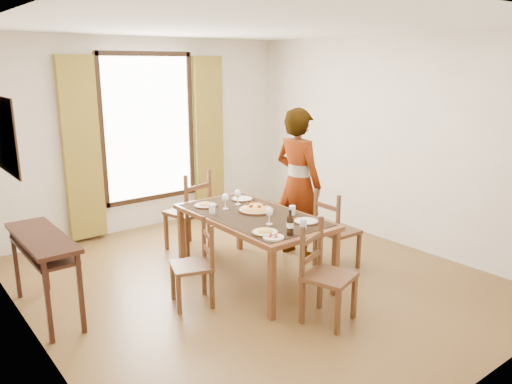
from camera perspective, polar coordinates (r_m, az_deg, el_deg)
ground at (r=5.65m, az=-0.21°, el=-10.00°), size 5.00×5.00×0.00m
room_shell at (r=5.30m, az=-1.12°, el=5.82°), size 4.60×5.10×2.74m
console_table at (r=5.07m, az=-23.21°, el=-5.80°), size 0.38×1.20×0.80m
dining_table at (r=5.43m, az=-0.35°, el=-3.18°), size 0.97×1.79×0.76m
chair_west at (r=5.01m, az=-7.03°, el=-8.44°), size 0.48×0.48×0.86m
chair_north at (r=6.43m, az=-7.62°, el=-2.43°), size 0.55×0.55×1.04m
chair_south at (r=4.70m, az=7.98°, el=-9.55°), size 0.53×0.53×0.94m
chair_east at (r=5.88m, az=9.06°, el=-4.55°), size 0.43×0.43×0.95m
man at (r=6.10m, az=4.83°, el=0.99°), size 0.76×0.58×1.84m
plate_sw at (r=4.80m, az=1.04°, el=-4.45°), size 0.27×0.27×0.05m
plate_se at (r=5.15m, az=5.76°, el=-3.18°), size 0.27×0.27×0.05m
plate_nw at (r=5.73m, az=-5.78°, el=-1.38°), size 0.27×0.27×0.05m
plate_ne at (r=5.97m, az=-1.60°, el=-0.65°), size 0.27×0.27×0.05m
pasta_platter at (r=5.51m, az=-0.03°, el=-1.70°), size 0.40×0.40×0.10m
caprese_plate at (r=4.68m, az=2.00°, el=-5.04°), size 0.20×0.20×0.04m
wine_glass_a at (r=5.04m, az=1.54°, el=-2.74°), size 0.08×0.08×0.18m
wine_glass_b at (r=5.75m, az=-2.09°, el=-0.57°), size 0.08×0.08×0.18m
wine_glass_c at (r=5.58m, az=-3.51°, el=-1.05°), size 0.08×0.08×0.18m
tumbler_a at (r=5.39m, az=4.16°, el=-2.11°), size 0.07×0.07×0.10m
tumbler_b at (r=5.44m, az=-5.04°, el=-1.96°), size 0.07×0.07×0.10m
tumbler_c at (r=4.94m, az=5.43°, el=-3.67°), size 0.07×0.07×0.10m
wine_bottle at (r=4.74m, az=3.93°, el=-3.50°), size 0.07×0.07×0.25m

